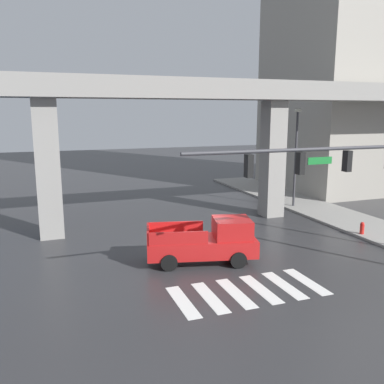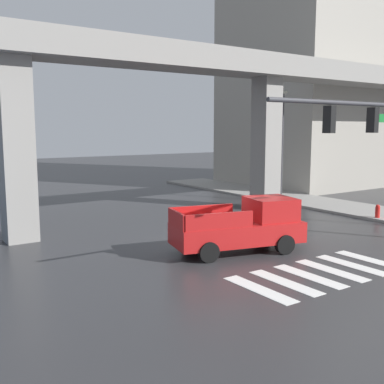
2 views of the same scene
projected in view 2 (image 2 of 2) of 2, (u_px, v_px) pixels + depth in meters
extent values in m
plane|color=#2D2D30|center=(225.00, 242.00, 19.55)|extent=(120.00, 120.00, 0.00)
cube|color=silver|center=(259.00, 289.00, 13.80)|extent=(0.55, 2.80, 0.01)
cube|color=silver|center=(285.00, 282.00, 14.41)|extent=(0.55, 2.80, 0.01)
cube|color=silver|center=(309.00, 276.00, 15.02)|extent=(0.55, 2.80, 0.01)
cube|color=silver|center=(331.00, 270.00, 15.64)|extent=(0.55, 2.80, 0.01)
cube|color=silver|center=(351.00, 265.00, 16.25)|extent=(0.55, 2.80, 0.01)
cube|color=silver|center=(370.00, 260.00, 16.86)|extent=(0.55, 2.80, 0.01)
cube|color=gray|center=(162.00, 56.00, 22.62)|extent=(51.10, 2.58, 1.20)
cube|color=gray|center=(16.00, 151.00, 19.27)|extent=(1.30, 1.30, 7.77)
cube|color=gray|center=(266.00, 144.00, 27.21)|extent=(1.30, 1.30, 7.77)
cube|color=gray|center=(350.00, 208.00, 27.38)|extent=(4.00, 36.00, 0.15)
cube|color=red|center=(237.00, 232.00, 17.88)|extent=(5.41, 3.07, 0.80)
cube|color=red|center=(271.00, 209.00, 18.26)|extent=(2.07, 2.10, 0.90)
cube|color=#3F5160|center=(281.00, 208.00, 18.42)|extent=(0.50, 1.65, 0.77)
cube|color=red|center=(202.00, 213.00, 18.20)|extent=(2.60, 0.73, 0.60)
cube|color=red|center=(220.00, 221.00, 16.57)|extent=(2.60, 0.73, 0.60)
cube|color=red|center=(177.00, 219.00, 16.92)|extent=(0.52, 1.72, 0.60)
cylinder|color=black|center=(262.00, 234.00, 19.31)|extent=(0.80, 0.45, 0.76)
cylinder|color=black|center=(285.00, 244.00, 17.64)|extent=(0.80, 0.45, 0.76)
cylinder|color=black|center=(191.00, 241.00, 18.22)|extent=(0.80, 0.45, 0.76)
cylinder|color=black|center=(209.00, 252.00, 16.55)|extent=(0.80, 0.45, 0.76)
cylinder|color=#38383D|center=(384.00, 105.00, 15.63)|extent=(10.80, 0.14, 0.14)
cube|color=black|center=(373.00, 120.00, 15.37)|extent=(0.24, 0.32, 0.84)
sphere|color=orange|center=(373.00, 120.00, 15.37)|extent=(0.17, 0.17, 0.17)
cube|color=black|center=(329.00, 119.00, 14.14)|extent=(0.24, 0.32, 0.84)
sphere|color=orange|center=(329.00, 119.00, 14.14)|extent=(0.17, 0.17, 0.17)
cylinder|color=#38383D|center=(282.00, 149.00, 30.01)|extent=(0.16, 0.16, 7.00)
ellipsoid|color=beige|center=(283.00, 92.00, 29.52)|extent=(0.44, 0.70, 0.24)
cylinder|color=red|center=(377.00, 214.00, 24.10)|extent=(0.24, 0.24, 0.70)
sphere|color=red|center=(378.00, 207.00, 24.05)|extent=(0.22, 0.22, 0.22)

